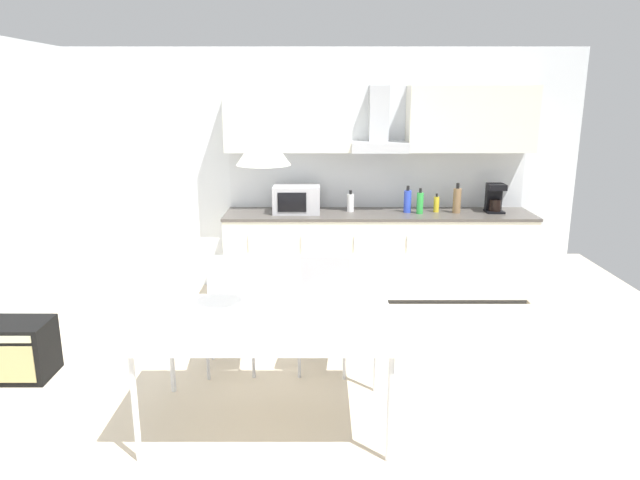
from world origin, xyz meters
TOP-DOWN VIEW (x-y plane):
  - ground_plane at (0.00, 0.00)m, footprint 7.38×7.65m
  - wall_back at (0.00, 2.60)m, footprint 5.91×0.10m
  - kitchen_counter at (0.80, 2.23)m, footprint 3.18×0.66m
  - backsplash_tile at (0.80, 2.54)m, footprint 3.16×0.02m
  - upper_wall_cabinets at (0.80, 2.38)m, footprint 3.16×0.40m
  - microwave at (-0.05, 2.23)m, footprint 0.48×0.35m
  - coffee_maker at (2.00, 2.26)m, footprint 0.18×0.19m
  - bottle_white at (0.51, 2.28)m, footprint 0.07×0.07m
  - bottle_green at (1.22, 2.18)m, footprint 0.07×0.07m
  - bottle_blue at (1.10, 2.24)m, footprint 0.08×0.08m
  - bottle_yellow at (1.40, 2.26)m, footprint 0.06×0.06m
  - bottle_brown at (1.61, 2.22)m, footprint 0.08×0.08m
  - dining_table at (-0.14, -0.24)m, footprint 1.59×0.93m
  - chair_far_left at (-0.50, 0.61)m, footprint 0.43×0.43m
  - chair_far_right at (0.22, 0.61)m, footprint 0.43×0.43m
  - guitar_amp at (-2.11, 0.39)m, footprint 0.52×0.37m
  - pendant_lamp at (-0.14, -0.24)m, footprint 0.32×0.32m

SIDE VIEW (x-z plane):
  - ground_plane at x=0.00m, z-range -0.02..0.00m
  - guitar_amp at x=-2.11m, z-range 0.00..0.44m
  - kitchen_counter at x=0.80m, z-range 0.00..0.90m
  - chair_far_left at x=-0.50m, z-range 0.10..0.97m
  - chair_far_right at x=0.22m, z-range 0.10..0.97m
  - dining_table at x=-0.14m, z-range 0.32..1.05m
  - bottle_yellow at x=1.40m, z-range 0.88..1.08m
  - bottle_white at x=0.51m, z-range 0.88..1.11m
  - bottle_green at x=1.22m, z-range 0.88..1.14m
  - bottle_blue at x=1.10m, z-range 0.88..1.16m
  - bottle_brown at x=1.61m, z-range 0.88..1.19m
  - microwave at x=-0.05m, z-range 0.90..1.18m
  - coffee_maker at x=2.00m, z-range 0.90..1.20m
  - backsplash_tile at x=0.80m, z-range 0.90..1.49m
  - wall_back at x=0.00m, z-range 0.00..2.56m
  - pendant_lamp at x=-0.14m, z-range 1.69..1.91m
  - upper_wall_cabinets at x=0.80m, z-range 1.51..2.17m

